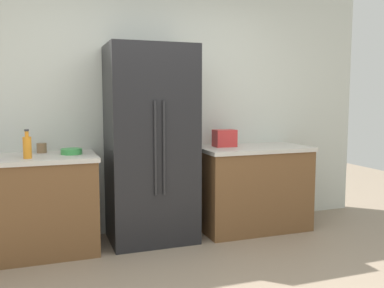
{
  "coord_description": "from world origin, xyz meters",
  "views": [
    {
      "loc": [
        -1.06,
        -2.44,
        1.4
      ],
      "look_at": [
        -0.03,
        0.46,
        1.06
      ],
      "focal_mm": 39.59,
      "sensor_mm": 36.0,
      "label": 1
    }
  ],
  "objects": [
    {
      "name": "kitchen_back_panel",
      "position": [
        0.0,
        1.91,
        1.37
      ],
      "size": [
        5.09,
        0.1,
        2.74
      ],
      "primitive_type": "cube",
      "color": "silver",
      "rests_on": "ground_plane"
    },
    {
      "name": "counter_left",
      "position": [
        -1.37,
        1.52,
        0.44
      ],
      "size": [
        1.54,
        0.68,
        0.88
      ],
      "color": "brown",
      "rests_on": "ground_plane"
    },
    {
      "name": "counter_right",
      "position": [
        1.04,
        1.52,
        0.44
      ],
      "size": [
        1.16,
        0.68,
        0.88
      ],
      "color": "brown",
      "rests_on": "ground_plane"
    },
    {
      "name": "refrigerator",
      "position": [
        -0.07,
        1.53,
        0.95
      ],
      "size": [
        0.82,
        0.65,
        1.89
      ],
      "color": "black",
      "rests_on": "ground_plane"
    },
    {
      "name": "toaster",
      "position": [
        0.75,
        1.61,
        0.97
      ],
      "size": [
        0.23,
        0.16,
        0.18
      ],
      "primitive_type": "cube",
      "color": "red",
      "rests_on": "counter_right"
    },
    {
      "name": "bottle_b",
      "position": [
        -1.18,
        1.38,
        0.99
      ],
      "size": [
        0.07,
        0.07,
        0.25
      ],
      "color": "orange",
      "rests_on": "counter_left"
    },
    {
      "name": "cup_b",
      "position": [
        -1.07,
        1.73,
        0.93
      ],
      "size": [
        0.09,
        0.09,
        0.09
      ],
      "primitive_type": "cylinder",
      "color": "brown",
      "rests_on": "counter_left"
    },
    {
      "name": "bowl_a",
      "position": [
        -0.81,
        1.53,
        0.91
      ],
      "size": [
        0.19,
        0.19,
        0.05
      ],
      "primitive_type": "cylinder",
      "color": "green",
      "rests_on": "counter_left"
    }
  ]
}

